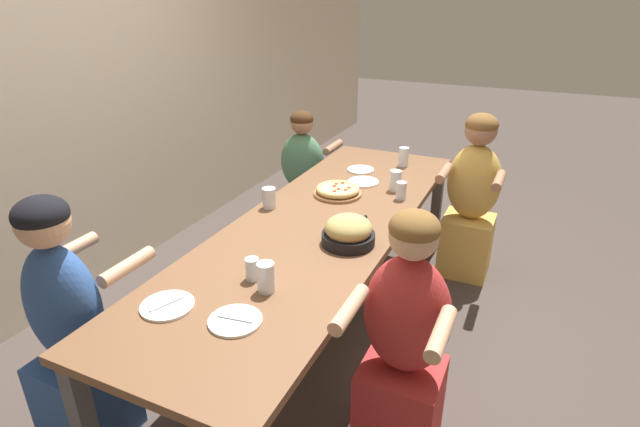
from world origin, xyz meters
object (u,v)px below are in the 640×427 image
(empty_plate_a, at_px, (361,170))
(empty_plate_b, at_px, (363,182))
(empty_plate_c, at_px, (167,306))
(diner_near_right, at_px, (471,203))
(drinking_glass_e, at_px, (252,270))
(drinking_glass_a, at_px, (404,158))
(diner_near_midleft, at_px, (404,349))
(drinking_glass_b, at_px, (401,192))
(skillet_bowl, at_px, (348,232))
(diner_far_left, at_px, (72,336))
(drinking_glass_c, at_px, (269,198))
(drinking_glass_d, at_px, (266,279))
(diner_far_right, at_px, (303,184))
(drinking_glass_f, at_px, (395,181))
(pizza_board_main, at_px, (338,191))
(empty_plate_d, at_px, (235,321))

(empty_plate_a, relative_size, empty_plate_b, 0.92)
(empty_plate_c, relative_size, diner_near_right, 0.18)
(drinking_glass_e, xyz_separation_m, diner_near_right, (1.75, -0.67, -0.24))
(empty_plate_a, relative_size, diner_near_right, 0.16)
(drinking_glass_e, bearing_deg, drinking_glass_a, -5.50)
(drinking_glass_a, relative_size, drinking_glass_e, 1.35)
(empty_plate_c, bearing_deg, diner_near_midleft, -65.26)
(drinking_glass_a, height_order, drinking_glass_b, drinking_glass_a)
(diner_near_midleft, bearing_deg, skillet_bowl, -44.23)
(diner_far_left, bearing_deg, drinking_glass_c, 75.50)
(drinking_glass_c, height_order, drinking_glass_d, drinking_glass_d)
(drinking_glass_d, height_order, drinking_glass_e, drinking_glass_d)
(empty_plate_a, relative_size, diner_far_right, 0.17)
(drinking_glass_b, bearing_deg, empty_plate_b, 61.10)
(empty_plate_b, bearing_deg, drinking_glass_f, -99.94)
(pizza_board_main, xyz_separation_m, empty_plate_a, (0.48, 0.03, -0.02))
(empty_plate_a, xyz_separation_m, drinking_glass_c, (-0.83, 0.26, 0.05))
(empty_plate_a, bearing_deg, diner_far_left, 164.37)
(empty_plate_b, bearing_deg, empty_plate_d, -177.39)
(drinking_glass_c, distance_m, diner_near_right, 1.47)
(empty_plate_d, relative_size, diner_near_right, 0.18)
(empty_plate_c, xyz_separation_m, diner_far_right, (2.07, 0.43, -0.27))
(drinking_glass_c, bearing_deg, skillet_bowl, -111.34)
(drinking_glass_e, distance_m, diner_near_midleft, 0.72)
(empty_plate_b, height_order, drinking_glass_d, drinking_glass_d)
(pizza_board_main, distance_m, empty_plate_b, 0.28)
(skillet_bowl, relative_size, drinking_glass_d, 2.93)
(drinking_glass_b, height_order, diner_near_midleft, diner_near_midleft)
(pizza_board_main, relative_size, diner_near_midleft, 0.25)
(diner_far_right, bearing_deg, drinking_glass_b, -31.70)
(empty_plate_d, bearing_deg, pizza_board_main, 6.10)
(drinking_glass_e, bearing_deg, diner_far_right, 19.81)
(drinking_glass_c, distance_m, drinking_glass_e, 0.78)
(pizza_board_main, distance_m, drinking_glass_a, 0.74)
(drinking_glass_e, height_order, diner_far_left, diner_far_left)
(drinking_glass_c, height_order, diner_far_left, diner_far_left)
(drinking_glass_a, xyz_separation_m, diner_near_right, (-0.00, -0.50, -0.26))
(skillet_bowl, xyz_separation_m, diner_far_left, (-0.94, 0.88, -0.25))
(drinking_glass_a, bearing_deg, pizza_board_main, 163.33)
(drinking_glass_d, relative_size, diner_near_right, 0.11)
(empty_plate_c, relative_size, drinking_glass_c, 1.79)
(drinking_glass_a, xyz_separation_m, drinking_glass_d, (-1.81, 0.07, -0.00))
(pizza_board_main, height_order, empty_plate_b, pizza_board_main)
(drinking_glass_a, xyz_separation_m, drinking_glass_b, (-0.60, -0.16, -0.01))
(drinking_glass_d, distance_m, drinking_glass_e, 0.12)
(drinking_glass_f, bearing_deg, diner_far_right, 62.19)
(drinking_glass_b, bearing_deg, diner_far_right, 58.30)
(drinking_glass_d, bearing_deg, pizza_board_main, 7.38)
(pizza_board_main, bearing_deg, diner_near_right, -45.54)
(skillet_bowl, height_order, drinking_glass_f, skillet_bowl)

